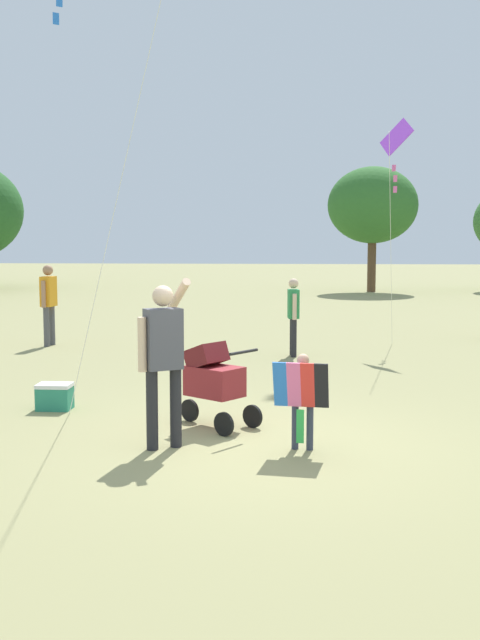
# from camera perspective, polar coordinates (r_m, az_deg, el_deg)

# --- Properties ---
(ground_plane) EXTENTS (120.00, 120.00, 0.00)m
(ground_plane) POSITION_cam_1_polar(r_m,az_deg,el_deg) (8.68, 0.89, -9.15)
(ground_plane) COLOR #938E5B
(child_with_butterfly_kite) EXTENTS (0.60, 0.39, 1.05)m
(child_with_butterfly_kite) POSITION_cam_1_polar(r_m,az_deg,el_deg) (8.35, 4.61, -5.32)
(child_with_butterfly_kite) COLOR #33384C
(child_with_butterfly_kite) RESTS_ON ground
(person_adult_flyer) EXTENTS (0.56, 0.70, 1.85)m
(person_adult_flyer) POSITION_cam_1_polar(r_m,az_deg,el_deg) (8.37, -5.67, -2.27)
(person_adult_flyer) COLOR #232328
(person_adult_flyer) RESTS_ON ground
(stroller) EXTENTS (1.05, 0.90, 1.03)m
(stroller) POSITION_cam_1_polar(r_m,az_deg,el_deg) (9.36, -1.98, -4.22)
(stroller) COLOR black
(stroller) RESTS_ON ground
(kite_orange_delta) EXTENTS (0.74, 2.94, 4.83)m
(kite_orange_delta) POSITION_cam_1_polar(r_m,az_deg,el_deg) (16.94, 11.41, 12.67)
(kite_orange_delta) COLOR purple
(kite_orange_delta) RESTS_ON ground
(person_couple_left) EXTENTS (0.28, 0.55, 1.71)m
(person_couple_left) POSITION_cam_1_polar(r_m,az_deg,el_deg) (16.84, -13.89, 1.56)
(person_couple_left) COLOR #4C4C51
(person_couple_left) RESTS_ON ground
(person_kid_running) EXTENTS (0.24, 0.48, 1.50)m
(person_kid_running) POSITION_cam_1_polar(r_m,az_deg,el_deg) (14.94, 3.94, 0.70)
(person_kid_running) COLOR #232328
(person_kid_running) RESTS_ON ground
(cooler_box) EXTENTS (0.45, 0.33, 0.35)m
(cooler_box) POSITION_cam_1_polar(r_m,az_deg,el_deg) (10.65, -13.47, -5.49)
(cooler_box) COLOR #288466
(cooler_box) RESTS_ON ground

